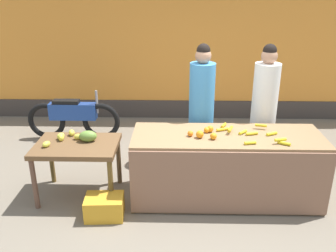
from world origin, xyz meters
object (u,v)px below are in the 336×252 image
at_px(vendor_woman_blue_shirt, 201,111).
at_px(parked_motorcycle, 73,117).
at_px(produce_sack, 145,148).
at_px(vendor_woman_white_shirt, 264,111).
at_px(produce_crate, 105,207).

xyz_separation_m(vendor_woman_blue_shirt, parked_motorcycle, (-2.11, 1.16, -0.53)).
distance_m(parked_motorcycle, produce_sack, 1.60).
bearing_deg(vendor_woman_white_shirt, parked_motorcycle, 158.91).
height_order(vendor_woman_blue_shirt, produce_crate, vendor_woman_blue_shirt).
height_order(produce_crate, produce_sack, produce_sack).
bearing_deg(vendor_woman_blue_shirt, vendor_woman_white_shirt, 0.96).
bearing_deg(parked_motorcycle, produce_crate, -67.34).
relative_size(vendor_woman_white_shirt, produce_crate, 4.18).
bearing_deg(produce_sack, parked_motorcycle, 145.16).
xyz_separation_m(produce_crate, produce_sack, (0.36, 1.36, 0.12)).
distance_m(vendor_woman_blue_shirt, parked_motorcycle, 2.47).
xyz_separation_m(vendor_woman_white_shirt, produce_sack, (-1.65, 0.23, -0.67)).
relative_size(vendor_woman_white_shirt, produce_sack, 3.62).
bearing_deg(produce_crate, parked_motorcycle, 112.66).
height_order(vendor_woman_white_shirt, produce_sack, vendor_woman_white_shirt).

